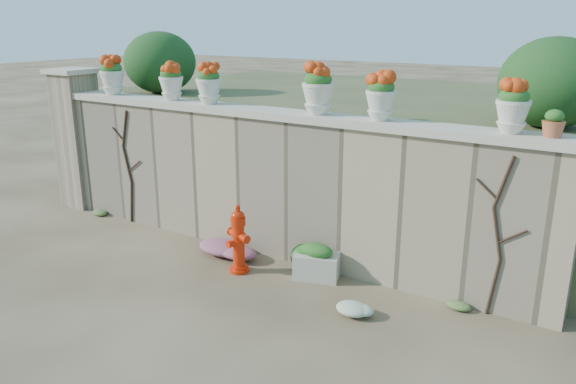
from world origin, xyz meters
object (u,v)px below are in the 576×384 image
Objects in this scene: urn_pot_0 at (112,76)px; planter_box at (317,262)px; terracotta_pot at (553,125)px; fire_hydrant at (238,239)px.

planter_box is at bearing -6.21° from urn_pot_0.
fire_hydrant is at bearing -166.72° from terracotta_pot.
urn_pot_0 is (-3.18, 0.84, 1.93)m from fire_hydrant.
terracotta_pot is (2.55, 0.45, 2.01)m from planter_box.
urn_pot_0 is at bearing -180.00° from terracotta_pot.
terracotta_pot is (3.55, 0.84, 1.75)m from fire_hydrant.
urn_pot_0 reaches higher than planter_box.
urn_pot_0 reaches higher than terracotta_pot.
planter_box is 4.73m from urn_pot_0.
planter_box is 3.28m from terracotta_pot.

